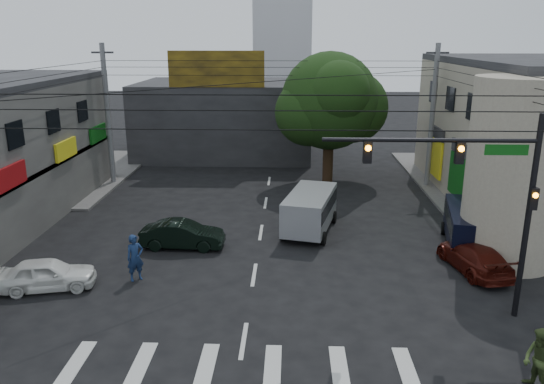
# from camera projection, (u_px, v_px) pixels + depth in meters

# --- Properties ---
(ground) EXTENTS (160.00, 160.00, 0.00)m
(ground) POSITION_uv_depth(u_px,v_px,m) (251.00, 297.00, 20.17)
(ground) COLOR black
(ground) RESTS_ON ground
(sidewalk_far_left) EXTENTS (16.00, 16.00, 0.15)m
(sidewalk_far_left) POSITION_uv_depth(u_px,v_px,m) (20.00, 174.00, 38.04)
(sidewalk_far_left) COLOR #514F4C
(sidewalk_far_left) RESTS_ON ground
(sidewalk_far_right) EXTENTS (16.00, 16.00, 0.15)m
(sidewalk_far_right) POSITION_uv_depth(u_px,v_px,m) (528.00, 179.00, 36.79)
(sidewalk_far_right) COLOR #514F4C
(sidewalk_far_right) RESTS_ON ground
(corner_column) EXTENTS (4.00, 4.00, 8.00)m
(corner_column) POSITION_uv_depth(u_px,v_px,m) (515.00, 172.00, 22.50)
(corner_column) COLOR gray
(corner_column) RESTS_ON ground
(building_far) EXTENTS (14.00, 10.00, 6.00)m
(building_far) POSITION_uv_depth(u_px,v_px,m) (226.00, 118.00, 44.40)
(building_far) COLOR #232326
(building_far) RESTS_ON ground
(billboard) EXTENTS (7.00, 0.30, 2.60)m
(billboard) POSITION_uv_depth(u_px,v_px,m) (216.00, 69.00, 38.49)
(billboard) COLOR olive
(billboard) RESTS_ON building_far
(street_tree) EXTENTS (6.40, 6.40, 8.70)m
(street_tree) POSITION_uv_depth(u_px,v_px,m) (330.00, 101.00, 34.80)
(street_tree) COLOR black
(street_tree) RESTS_ON ground
(traffic_gantry) EXTENTS (7.10, 0.35, 7.20)m
(traffic_gantry) POSITION_uv_depth(u_px,v_px,m) (482.00, 184.00, 17.58)
(traffic_gantry) COLOR black
(traffic_gantry) RESTS_ON ground
(utility_pole_far_left) EXTENTS (0.32, 0.32, 9.20)m
(utility_pole_far_left) POSITION_uv_depth(u_px,v_px,m) (108.00, 116.00, 34.59)
(utility_pole_far_left) COLOR #59595B
(utility_pole_far_left) RESTS_ON ground
(utility_pole_far_right) EXTENTS (0.32, 0.32, 9.20)m
(utility_pole_far_right) POSITION_uv_depth(u_px,v_px,m) (432.00, 117.00, 33.86)
(utility_pole_far_right) COLOR #59595B
(utility_pole_far_right) RESTS_ON ground
(dark_sedan) EXTENTS (1.57, 3.96, 1.28)m
(dark_sedan) POSITION_uv_depth(u_px,v_px,m) (183.00, 235.00, 24.80)
(dark_sedan) COLOR black
(dark_sedan) RESTS_ON ground
(white_compact) EXTENTS (3.05, 4.31, 1.25)m
(white_compact) POSITION_uv_depth(u_px,v_px,m) (47.00, 274.00, 20.69)
(white_compact) COLOR white
(white_compact) RESTS_ON ground
(maroon_sedan) EXTENTS (3.35, 4.87, 1.22)m
(maroon_sedan) POSITION_uv_depth(u_px,v_px,m) (474.00, 257.00, 22.32)
(maroon_sedan) COLOR #410F09
(maroon_sedan) RESTS_ON ground
(silver_minivan) EXTENTS (5.62, 4.10, 2.04)m
(silver_minivan) POSITION_uv_depth(u_px,v_px,m) (310.00, 212.00, 26.78)
(silver_minivan) COLOR #94969B
(silver_minivan) RESTS_ON ground
(navy_van) EXTENTS (5.50, 3.70, 1.91)m
(navy_van) POSITION_uv_depth(u_px,v_px,m) (468.00, 229.00, 24.67)
(navy_van) COLOR black
(navy_van) RESTS_ON ground
(traffic_officer) EXTENTS (1.15, 1.14, 1.94)m
(traffic_officer) POSITION_uv_depth(u_px,v_px,m) (135.00, 258.00, 21.38)
(traffic_officer) COLOR #15274C
(traffic_officer) RESTS_ON ground
(pedestrian_olive) EXTENTS (1.30, 1.20, 1.91)m
(pedestrian_olive) POSITION_uv_depth(u_px,v_px,m) (539.00, 362.00, 14.55)
(pedestrian_olive) COLOR #32421E
(pedestrian_olive) RESTS_ON ground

